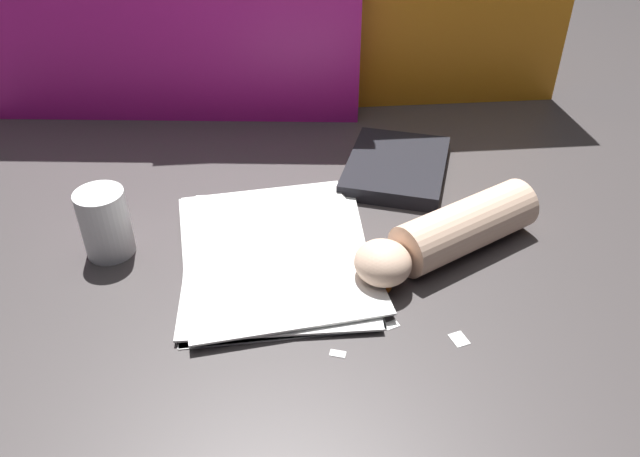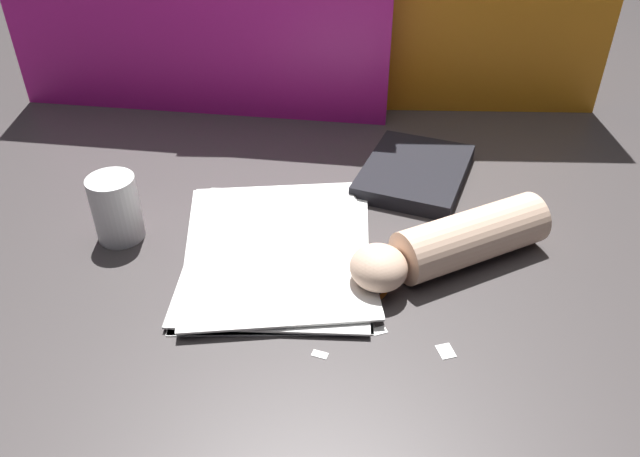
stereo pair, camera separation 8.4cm
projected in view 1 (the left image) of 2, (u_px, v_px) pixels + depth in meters
ground_plane at (293, 253)px, 0.90m from camera, size 6.00×6.00×0.00m
backdrop_panel_left at (155, 14)px, 1.13m from camera, size 0.74×0.16×0.42m
paper_stack at (276, 253)px, 0.88m from camera, size 0.28×0.35×0.02m
book_closed at (396, 167)px, 1.07m from camera, size 0.24×0.26×0.03m
scissors at (366, 270)px, 0.86m from camera, size 0.12×0.16×0.01m
hand_forearm at (449, 233)px, 0.87m from camera, size 0.30×0.19×0.07m
paper_scrap_near at (391, 325)px, 0.78m from camera, size 0.02×0.02×0.00m
paper_scrap_mid at (338, 353)px, 0.74m from camera, size 0.02×0.02×0.00m
paper_scrap_far at (459, 339)px, 0.76m from camera, size 0.02×0.03×0.00m
mug at (105, 223)px, 0.87m from camera, size 0.07×0.07×0.10m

